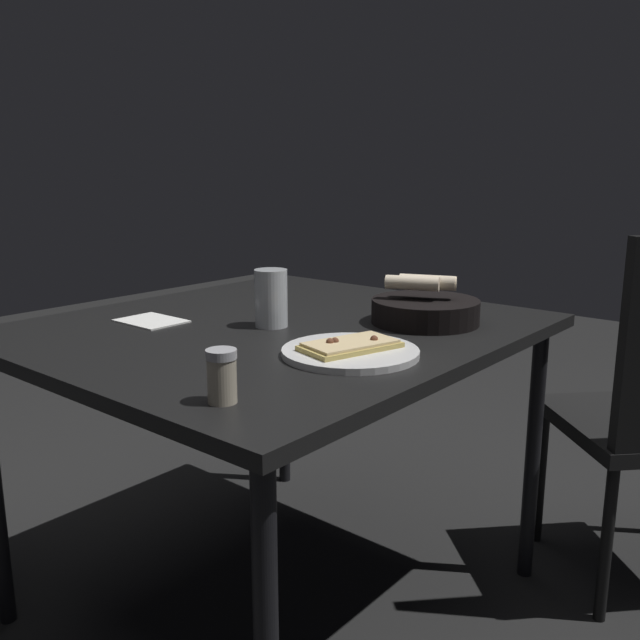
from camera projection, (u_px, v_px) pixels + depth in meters
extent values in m
plane|color=black|center=(280.00, 595.00, 1.82)|extent=(8.00, 8.00, 0.00)
cube|color=black|center=(276.00, 330.00, 1.66)|extent=(1.04, 1.15, 0.03)
cylinder|color=black|center=(533.00, 455.00, 1.84)|extent=(0.04, 0.04, 0.71)
cylinder|color=black|center=(284.00, 386.00, 2.42)|extent=(0.04, 0.04, 0.71)
cylinder|color=silver|center=(350.00, 352.00, 1.38)|extent=(0.28, 0.28, 0.01)
cube|color=tan|center=(350.00, 346.00, 1.38)|extent=(0.15, 0.22, 0.01)
cube|color=beige|center=(350.00, 343.00, 1.38)|extent=(0.14, 0.20, 0.01)
sphere|color=brown|center=(330.00, 342.00, 1.36)|extent=(0.02, 0.02, 0.02)
sphere|color=brown|center=(374.00, 339.00, 1.39)|extent=(0.02, 0.02, 0.02)
sphere|color=brown|center=(335.00, 341.00, 1.37)|extent=(0.02, 0.02, 0.02)
cylinder|color=black|center=(425.00, 311.00, 1.66)|extent=(0.26, 0.26, 0.06)
cylinder|color=beige|center=(412.00, 283.00, 1.64)|extent=(0.13, 0.08, 0.03)
cylinder|color=beige|center=(429.00, 283.00, 1.65)|extent=(0.13, 0.09, 0.03)
cylinder|color=beige|center=(428.00, 282.00, 1.65)|extent=(0.14, 0.08, 0.04)
cylinder|color=#A52214|center=(409.00, 310.00, 1.71)|extent=(0.06, 0.06, 0.03)
cylinder|color=silver|center=(271.00, 298.00, 1.62)|extent=(0.08, 0.08, 0.14)
cylinder|color=orange|center=(271.00, 306.00, 1.62)|extent=(0.07, 0.07, 0.09)
cylinder|color=#BFB299|center=(222.00, 381.00, 1.10)|extent=(0.05, 0.05, 0.07)
cylinder|color=maroon|center=(222.00, 390.00, 1.10)|extent=(0.04, 0.04, 0.04)
cylinder|color=#B7B7BC|center=(221.00, 354.00, 1.09)|extent=(0.05, 0.05, 0.01)
cube|color=white|center=(151.00, 321.00, 1.68)|extent=(0.16, 0.12, 0.00)
cylinder|color=black|center=(541.00, 476.00, 2.05)|extent=(0.03, 0.03, 0.42)
cylinder|color=black|center=(606.00, 544.00, 1.68)|extent=(0.03, 0.03, 0.42)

